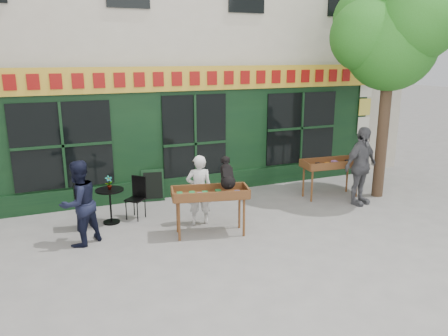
{
  "coord_description": "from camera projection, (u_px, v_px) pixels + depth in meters",
  "views": [
    {
      "loc": [
        -3.64,
        -8.13,
        3.56
      ],
      "look_at": [
        0.04,
        0.5,
        1.13
      ],
      "focal_mm": 35.0,
      "sensor_mm": 36.0,
      "label": 1
    }
  ],
  "objects": [
    {
      "name": "ground",
      "position": [
        231.0,
        223.0,
        9.51
      ],
      "size": [
        80.0,
        80.0,
        0.0
      ],
      "primitive_type": "plane",
      "color": "slate",
      "rests_on": "ground"
    },
    {
      "name": "building",
      "position": [
        154.0,
        8.0,
        13.58
      ],
      "size": [
        14.0,
        7.26,
        10.0
      ],
      "color": "beige",
      "rests_on": "ground"
    },
    {
      "name": "dog",
      "position": [
        227.0,
        172.0,
        8.72
      ],
      "size": [
        0.47,
        0.66,
        0.6
      ],
      "primitive_type": null,
      "rotation": [
        0.0,
        0.0,
        -0.23
      ],
      "color": "black",
      "rests_on": "book_cart_center"
    },
    {
      "name": "bistro_chair_right",
      "position": [
        137.0,
        194.0,
        9.74
      ],
      "size": [
        0.51,
        0.51,
        0.95
      ],
      "rotation": [
        0.0,
        0.0,
        -0.82
      ],
      "color": "black",
      "rests_on": "ground"
    },
    {
      "name": "book_cart_center",
      "position": [
        210.0,
        196.0,
        8.74
      ],
      "size": [
        1.6,
        0.94,
        0.99
      ],
      "rotation": [
        0.0,
        0.0,
        -0.23
      ],
      "color": "brown",
      "rests_on": "ground"
    },
    {
      "name": "man_right",
      "position": [
        361.0,
        166.0,
        10.54
      ],
      "size": [
        1.21,
        0.74,
        1.92
      ],
      "primitive_type": "imported",
      "rotation": [
        0.0,
        0.0,
        0.26
      ],
      "color": "#515256",
      "rests_on": "ground"
    },
    {
      "name": "bistro_table",
      "position": [
        110.0,
        199.0,
        9.41
      ],
      "size": [
        0.6,
        0.6,
        0.76
      ],
      "color": "black",
      "rests_on": "ground"
    },
    {
      "name": "potted_plant",
      "position": [
        109.0,
        183.0,
        9.32
      ],
      "size": [
        0.18,
        0.14,
        0.3
      ],
      "primitive_type": "imported",
      "rotation": [
        0.0,
        0.0,
        0.23
      ],
      "color": "gray",
      "rests_on": "bistro_table"
    },
    {
      "name": "man_left",
      "position": [
        79.0,
        203.0,
        8.27
      ],
      "size": [
        1.02,
        0.97,
        1.66
      ],
      "primitive_type": "imported",
      "rotation": [
        0.0,
        0.0,
        3.72
      ],
      "color": "black",
      "rests_on": "ground"
    },
    {
      "name": "woman",
      "position": [
        199.0,
        190.0,
        9.34
      ],
      "size": [
        0.62,
        0.48,
        1.52
      ],
      "primitive_type": "imported",
      "rotation": [
        0.0,
        0.0,
        2.91
      ],
      "color": "silver",
      "rests_on": "ground"
    },
    {
      "name": "book_cart_right",
      "position": [
        331.0,
        166.0,
        11.12
      ],
      "size": [
        1.55,
        0.75,
        0.99
      ],
      "rotation": [
        0.0,
        0.0,
        -0.09
      ],
      "color": "brown",
      "rests_on": "ground"
    },
    {
      "name": "chalkboard",
      "position": [
        153.0,
        185.0,
        10.91
      ],
      "size": [
        0.58,
        0.28,
        0.79
      ],
      "rotation": [
        0.0,
        0.0,
        -0.17
      ],
      "color": "black",
      "rests_on": "ground"
    },
    {
      "name": "bistro_chair_left",
      "position": [
        80.0,
        204.0,
        9.08
      ],
      "size": [
        0.38,
        0.37,
        0.95
      ],
      "rotation": [
        0.0,
        0.0,
        1.54
      ],
      "color": "black",
      "rests_on": "ground"
    },
    {
      "name": "street_tree",
      "position": [
        391.0,
        31.0,
        10.44
      ],
      "size": [
        3.05,
        2.9,
        5.6
      ],
      "color": "#382619",
      "rests_on": "ground"
    }
  ]
}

